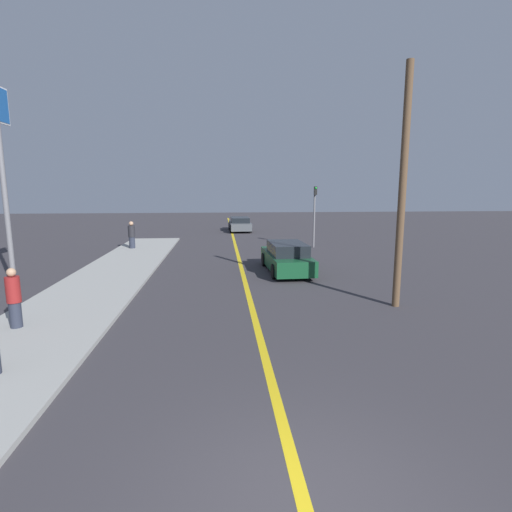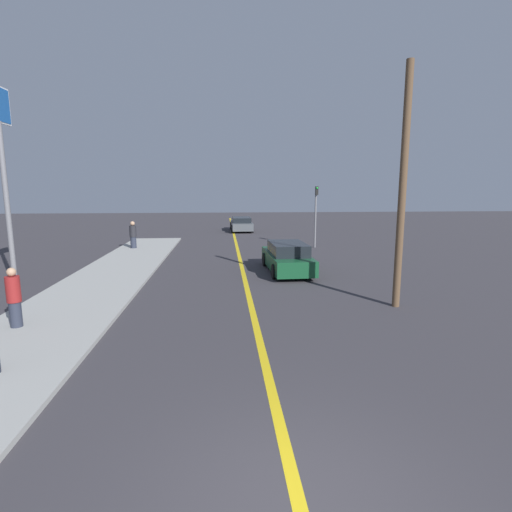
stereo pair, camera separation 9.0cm
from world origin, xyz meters
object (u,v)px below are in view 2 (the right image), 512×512
car_near_right_lane (287,258)px  roadside_sign (1,142)px  pedestrian_far_standing (133,235)px  traffic_light (316,210)px  car_ahead_center (241,224)px  pedestrian_mid_group (14,298)px  utility_pole (403,189)px

car_near_right_lane → roadside_sign: 12.46m
pedestrian_far_standing → traffic_light: size_ratio=0.43×
pedestrian_far_standing → traffic_light: (11.75, 0.07, 1.50)m
car_ahead_center → roadside_sign: size_ratio=0.63×
car_ahead_center → pedestrian_mid_group: (-7.38, -25.36, 0.32)m
pedestrian_mid_group → traffic_light: traffic_light is taller
car_ahead_center → traffic_light: size_ratio=1.20×
car_near_right_lane → traffic_light: bearing=65.7°
roadside_sign → utility_pole: utility_pole is taller
car_near_right_lane → pedestrian_mid_group: 11.27m
utility_pole → pedestrian_far_standing: bearing=130.7°
utility_pole → car_near_right_lane: bearing=115.2°
car_near_right_lane → utility_pole: bearing=-67.0°
car_ahead_center → traffic_light: 11.66m
car_near_right_lane → traffic_light: (3.07, 7.55, 1.78)m
pedestrian_far_standing → utility_pole: bearing=-49.3°
pedestrian_mid_group → pedestrian_far_standing: pedestrian_far_standing is taller
traffic_light → pedestrian_far_standing: bearing=-179.7°
car_near_right_lane → car_ahead_center: 18.25m
traffic_light → roadside_sign: size_ratio=0.52×
pedestrian_mid_group → roadside_sign: roadside_sign is taller
car_ahead_center → utility_pole: utility_pole is taller
car_near_right_lane → car_ahead_center: car_near_right_lane is taller
car_near_right_lane → pedestrian_mid_group: bearing=-142.7°
car_near_right_lane → pedestrian_far_standing: (-8.68, 7.48, 0.28)m
pedestrian_mid_group → car_ahead_center: bearing=73.8°
car_near_right_lane → pedestrian_far_standing: bearing=137.1°
car_ahead_center → traffic_light: (4.38, -10.65, 1.83)m
pedestrian_far_standing → utility_pole: 17.74m
pedestrian_mid_group → pedestrian_far_standing: (0.01, 14.65, 0.01)m
pedestrian_far_standing → car_near_right_lane: bearing=-40.8°
car_ahead_center → utility_pole: bearing=-81.6°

